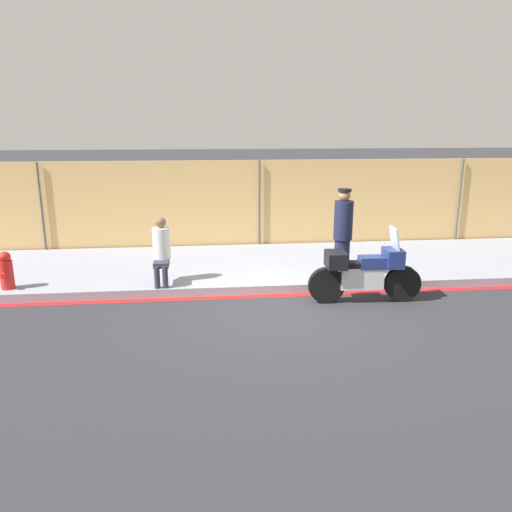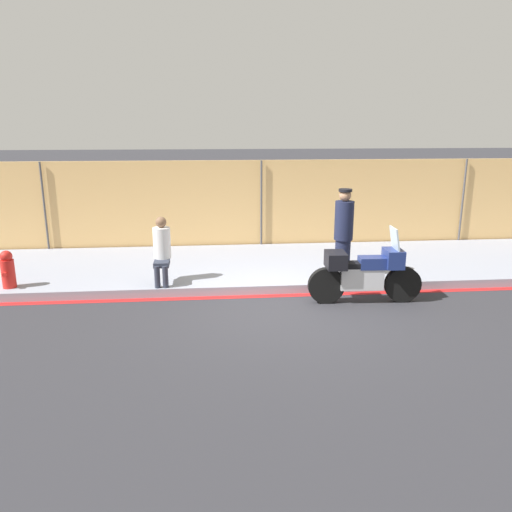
{
  "view_description": "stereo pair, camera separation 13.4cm",
  "coord_description": "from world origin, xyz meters",
  "px_view_note": "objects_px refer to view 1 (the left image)",
  "views": [
    {
      "loc": [
        -1.46,
        -8.51,
        3.31
      ],
      "look_at": [
        -0.46,
        0.89,
        0.79
      ],
      "focal_mm": 35.0,
      "sensor_mm": 36.0,
      "label": 1
    },
    {
      "loc": [
        -1.33,
        -8.52,
        3.31
      ],
      "look_at": [
        -0.46,
        0.89,
        0.79
      ],
      "focal_mm": 35.0,
      "sensor_mm": 36.0,
      "label": 2
    }
  ],
  "objects_px": {
    "officer_standing": "(343,232)",
    "fire_hydrant": "(6,270)",
    "motorcycle": "(364,272)",
    "person_seated_on_curb": "(161,247)"
  },
  "relations": [
    {
      "from": "officer_standing",
      "to": "fire_hydrant",
      "type": "height_order",
      "value": "officer_standing"
    },
    {
      "from": "person_seated_on_curb",
      "to": "officer_standing",
      "type": "bearing_deg",
      "value": 0.75
    },
    {
      "from": "person_seated_on_curb",
      "to": "fire_hydrant",
      "type": "height_order",
      "value": "person_seated_on_curb"
    },
    {
      "from": "fire_hydrant",
      "to": "motorcycle",
      "type": "bearing_deg",
      "value": -8.22
    },
    {
      "from": "motorcycle",
      "to": "officer_standing",
      "type": "xyz_separation_m",
      "value": [
        -0.13,
        1.12,
        0.54
      ]
    },
    {
      "from": "person_seated_on_curb",
      "to": "fire_hydrant",
      "type": "bearing_deg",
      "value": -178.4
    },
    {
      "from": "fire_hydrant",
      "to": "officer_standing",
      "type": "bearing_deg",
      "value": 1.13
    },
    {
      "from": "motorcycle",
      "to": "officer_standing",
      "type": "distance_m",
      "value": 1.25
    },
    {
      "from": "officer_standing",
      "to": "motorcycle",
      "type": "bearing_deg",
      "value": -83.47
    },
    {
      "from": "motorcycle",
      "to": "person_seated_on_curb",
      "type": "height_order",
      "value": "person_seated_on_curb"
    }
  ]
}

